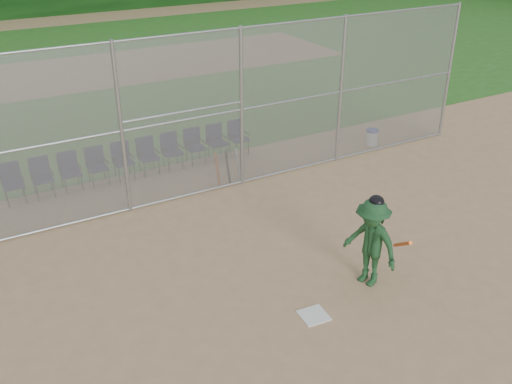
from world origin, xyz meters
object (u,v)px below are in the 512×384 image
water_cooler (372,137)px  chair_0 (13,184)px  batter_at_plate (371,242)px  home_plate (314,315)px

water_cooler → chair_0: bearing=172.3°
chair_0 → batter_at_plate: bearing=-51.8°
batter_at_plate → home_plate: bearing=-167.0°
home_plate → water_cooler: bearing=43.6°
home_plate → water_cooler: water_cooler is taller
chair_0 → home_plate: bearing=-61.5°
batter_at_plate → chair_0: size_ratio=1.93×
water_cooler → home_plate: bearing=-136.4°
home_plate → batter_at_plate: bearing=13.0°
home_plate → chair_0: bearing=118.5°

